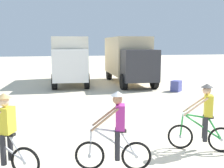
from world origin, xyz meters
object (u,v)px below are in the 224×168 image
object	(u,v)px
box_truck_cream_rv	(71,58)
supply_crate	(176,86)
cyclist_cowboy_hat	(116,134)
cyclist_orange_shirt	(4,138)
cyclist_near_camera	(204,120)
box_truck_tan_camper	(128,58)

from	to	relation	value
box_truck_cream_rv	supply_crate	xyz separation A→B (m)	(5.82, -5.17, -1.54)
box_truck_cream_rv	supply_crate	world-z (taller)	box_truck_cream_rv
box_truck_cream_rv	supply_crate	size ratio (longest dim) A/B	10.56
cyclist_cowboy_hat	cyclist_orange_shirt	bearing A→B (deg)	171.07
cyclist_cowboy_hat	supply_crate	bearing A→B (deg)	55.43
supply_crate	cyclist_near_camera	bearing A→B (deg)	-113.41
box_truck_cream_rv	cyclist_orange_shirt	distance (m)	14.21
box_truck_cream_rv	cyclist_cowboy_hat	distance (m)	14.31
box_truck_tan_camper	cyclist_cowboy_hat	size ratio (longest dim) A/B	3.77
cyclist_cowboy_hat	supply_crate	world-z (taller)	cyclist_cowboy_hat
cyclist_orange_shirt	cyclist_cowboy_hat	size ratio (longest dim) A/B	1.00
cyclist_near_camera	supply_crate	world-z (taller)	cyclist_near_camera
box_truck_cream_rv	cyclist_near_camera	world-z (taller)	box_truck_cream_rv
cyclist_orange_shirt	cyclist_near_camera	world-z (taller)	same
cyclist_cowboy_hat	supply_crate	distance (m)	11.05
box_truck_cream_rv	cyclist_orange_shirt	world-z (taller)	box_truck_cream_rv
cyclist_orange_shirt	cyclist_cowboy_hat	distance (m)	2.39
cyclist_near_camera	supply_crate	size ratio (longest dim) A/B	2.76
box_truck_tan_camper	cyclist_cowboy_hat	distance (m)	13.95
box_truck_tan_camper	cyclist_near_camera	size ratio (longest dim) A/B	3.77
cyclist_orange_shirt	supply_crate	world-z (taller)	cyclist_orange_shirt
cyclist_orange_shirt	supply_crate	size ratio (longest dim) A/B	2.76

